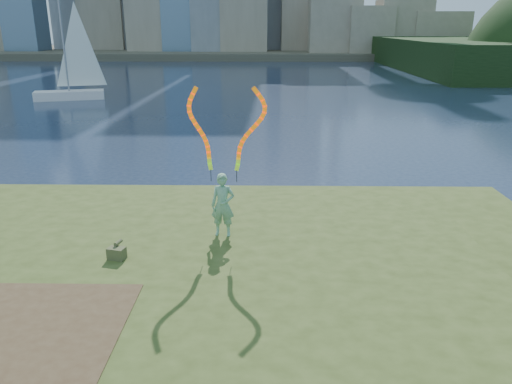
{
  "coord_description": "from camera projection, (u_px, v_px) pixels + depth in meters",
  "views": [
    {
      "loc": [
        1.84,
        -10.63,
        5.8
      ],
      "look_at": [
        1.64,
        1.0,
        1.9
      ],
      "focal_mm": 35.0,
      "sensor_mm": 36.0,
      "label": 1
    }
  ],
  "objects": [
    {
      "name": "woman_with_ribbons",
      "position": [
        223.0,
        181.0,
        12.1
      ],
      "size": [
        2.03,
        0.43,
        3.98
      ],
      "rotation": [
        0.0,
        0.0,
        -0.09
      ],
      "color": "#227742",
      "rests_on": "grassy_knoll"
    },
    {
      "name": "sailboat",
      "position": [
        72.0,
        81.0,
        40.52
      ],
      "size": [
        5.76,
        3.26,
        8.72
      ],
      "rotation": [
        0.0,
        0.0,
        0.3
      ],
      "color": "white",
      "rests_on": "ground"
    },
    {
      "name": "grassy_knoll",
      "position": [
        169.0,
        322.0,
        9.67
      ],
      "size": [
        20.0,
        18.0,
        0.8
      ],
      "color": "#394819",
      "rests_on": "ground"
    },
    {
      "name": "ground",
      "position": [
        187.0,
        280.0,
        11.95
      ],
      "size": [
        320.0,
        320.0,
        0.0
      ],
      "primitive_type": "plane",
      "color": "#192640",
      "rests_on": "ground"
    },
    {
      "name": "canvas_bag",
      "position": [
        117.0,
        252.0,
        11.2
      ],
      "size": [
        0.43,
        0.48,
        0.36
      ],
      "rotation": [
        0.0,
        0.0,
        -0.24
      ],
      "color": "#4D532F",
      "rests_on": "grassy_knoll"
    },
    {
      "name": "dirt_patch",
      "position": [
        32.0,
        326.0,
        8.7
      ],
      "size": [
        3.2,
        3.0,
        0.02
      ],
      "primitive_type": "cube",
      "color": "#47331E",
      "rests_on": "grassy_knoll"
    },
    {
      "name": "far_shore",
      "position": [
        256.0,
        52.0,
        101.81
      ],
      "size": [
        320.0,
        40.0,
        1.2
      ],
      "primitive_type": "cube",
      "color": "#4C4637",
      "rests_on": "ground"
    }
  ]
}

